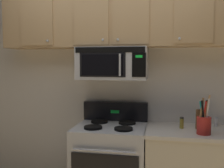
# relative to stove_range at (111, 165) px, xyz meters

# --- Properties ---
(back_wall) EXTENTS (5.20, 0.10, 2.70)m
(back_wall) POSITION_rel_stove_range_xyz_m (0.00, 0.37, 0.88)
(back_wall) COLOR silver
(back_wall) RESTS_ON ground_plane
(stove_range) EXTENTS (0.76, 0.69, 1.12)m
(stove_range) POSITION_rel_stove_range_xyz_m (0.00, 0.00, 0.00)
(stove_range) COLOR #B7BABF
(stove_range) RESTS_ON ground_plane
(over_range_microwave) EXTENTS (0.76, 0.43, 0.35)m
(over_range_microwave) POSITION_rel_stove_range_xyz_m (-0.00, 0.12, 1.11)
(over_range_microwave) COLOR #B7BABF
(upper_cabinets) EXTENTS (2.50, 0.36, 0.55)m
(upper_cabinets) POSITION_rel_stove_range_xyz_m (-0.00, 0.15, 1.56)
(upper_cabinets) COLOR tan
(utensil_crock_red) EXTENTS (0.13, 0.13, 0.38)m
(utensil_crock_red) POSITION_rel_stove_range_xyz_m (0.93, -0.15, 0.54)
(utensil_crock_red) COLOR red
(utensil_crock_red) RESTS_ON counter_segment
(salt_shaker) EXTENTS (0.04, 0.04, 0.10)m
(salt_shaker) POSITION_rel_stove_range_xyz_m (1.11, 0.20, 0.48)
(salt_shaker) COLOR white
(salt_shaker) RESTS_ON counter_segment
(pepper_mill) EXTENTS (0.05, 0.05, 0.20)m
(pepper_mill) POSITION_rel_stove_range_xyz_m (0.91, 0.05, 0.53)
(pepper_mill) COLOR brown
(pepper_mill) RESTS_ON counter_segment
(spice_jar) EXTENTS (0.04, 0.04, 0.12)m
(spice_jar) POSITION_rel_stove_range_xyz_m (0.74, 0.04, 0.49)
(spice_jar) COLOR olive
(spice_jar) RESTS_ON counter_segment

